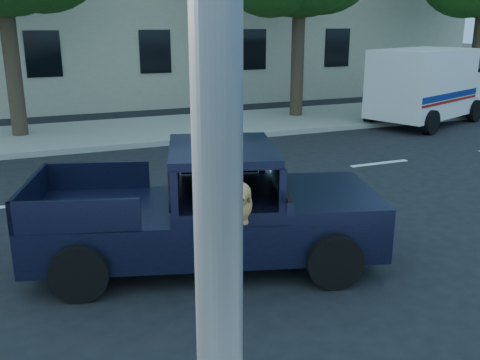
{
  "coord_description": "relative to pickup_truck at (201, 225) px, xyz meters",
  "views": [
    {
      "loc": [
        -3.85,
        -6.91,
        3.32
      ],
      "look_at": [
        -1.29,
        -0.63,
        1.29
      ],
      "focal_mm": 40.0,
      "sensor_mm": 36.0,
      "label": 1
    }
  ],
  "objects": [
    {
      "name": "ground",
      "position": [
        1.72,
        0.23,
        -0.57
      ],
      "size": [
        120.0,
        120.0,
        0.0
      ],
      "primitive_type": "plane",
      "color": "black",
      "rests_on": "ground"
    },
    {
      "name": "far_sidewalk",
      "position": [
        1.72,
        9.43,
        -0.5
      ],
      "size": [
        60.0,
        4.0,
        0.15
      ],
      "primitive_type": "cube",
      "color": "gray",
      "rests_on": "ground"
    },
    {
      "name": "lane_stripes",
      "position": [
        3.72,
        3.63,
        -0.57
      ],
      "size": [
        21.6,
        0.14,
        0.01
      ],
      "primitive_type": null,
      "color": "silver",
      "rests_on": "ground"
    },
    {
      "name": "pickup_truck",
      "position": [
        0.0,
        0.0,
        0.0
      ],
      "size": [
        5.06,
        3.11,
        1.69
      ],
      "rotation": [
        0.0,
        0.0,
        -0.28
      ],
      "color": "black",
      "rests_on": "ground"
    },
    {
      "name": "mail_truck",
      "position": [
        10.24,
        7.43,
        0.5
      ],
      "size": [
        4.91,
        3.58,
        2.45
      ],
      "rotation": [
        0.0,
        0.0,
        0.38
      ],
      "color": "silver",
      "rests_on": "ground"
    }
  ]
}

